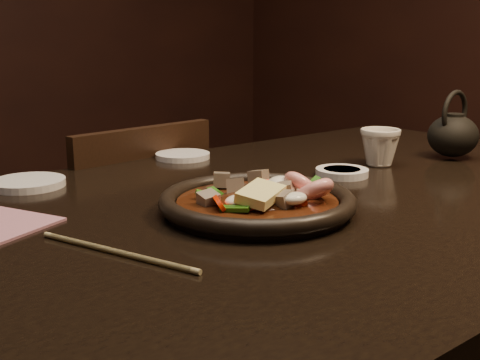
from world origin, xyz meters
TOP-DOWN VIEW (x-y plane):
  - table at (0.00, 0.00)m, footprint 1.60×0.90m
  - chair at (-0.01, 0.57)m, footprint 0.43×0.43m
  - plate at (-0.09, -0.03)m, footprint 0.30×0.30m
  - stirfry at (-0.08, -0.04)m, footprint 0.20×0.20m
  - soy_dish at (0.20, 0.05)m, footprint 0.10×0.10m
  - saucer_left at (-0.30, 0.35)m, footprint 0.13×0.13m
  - saucer_right at (0.06, 0.39)m, footprint 0.12×0.12m
  - tea_cup at (0.33, 0.07)m, footprint 0.11×0.10m
  - chopsticks at (-0.34, -0.06)m, footprint 0.09×0.24m
  - teapot at (0.52, 0.02)m, footprint 0.13×0.11m

SIDE VIEW (x-z plane):
  - chair at x=-0.01m, z-range 0.04..0.85m
  - table at x=0.00m, z-range 0.30..1.05m
  - chopsticks at x=-0.34m, z-range 0.75..0.76m
  - saucer_right at x=0.06m, z-range 0.75..0.76m
  - saucer_left at x=-0.30m, z-range 0.75..0.76m
  - soy_dish at x=0.20m, z-range 0.75..0.76m
  - plate at x=-0.09m, z-range 0.75..0.78m
  - stirfry at x=-0.08m, z-range 0.74..0.80m
  - tea_cup at x=0.33m, z-range 0.75..0.83m
  - teapot at x=0.52m, z-range 0.73..0.88m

